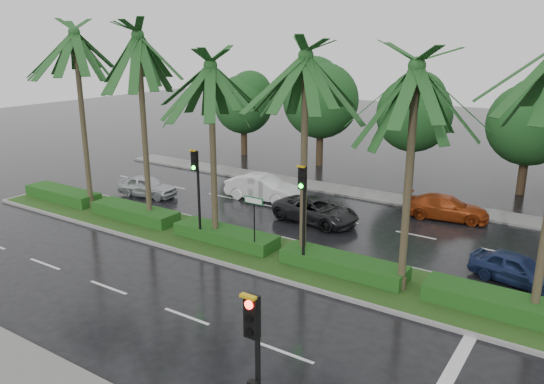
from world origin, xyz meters
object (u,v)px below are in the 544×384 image
Objects in this scene: car_silver at (147,186)px; car_white at (263,188)px; car_blue at (517,269)px; car_red at (446,207)px; signal_near at (255,379)px; signal_median_left at (197,182)px; street_sign at (254,211)px; car_darkgrey at (316,210)px.

car_white is (6.26, 3.21, 0.12)m from car_silver.
car_blue is (20.76, -0.56, -0.02)m from car_silver.
car_red is (16.26, 5.73, -0.01)m from car_silver.
car_silver is 20.76m from car_blue.
car_silver is (-17.76, 13.95, -1.87)m from signal_near.
street_sign is at bearing 3.47° from signal_median_left.
car_white is at bearing -71.64° from car_silver.
car_red is (10.00, 2.52, -0.12)m from car_white.
street_sign is 11.60m from car_silver.
signal_median_left is 1.68× the size of street_sign.
signal_near is 1.22× the size of car_blue.
car_blue is (10.00, 3.52, -1.52)m from street_sign.
signal_median_left is (-10.00, 9.69, 0.49)m from signal_near.
signal_median_left is 7.94m from car_white.
street_sign is 0.61× the size of car_red.
car_silver is (-10.76, 4.08, -1.50)m from street_sign.
signal_median_left is 13.73m from car_blue.
car_darkgrey reaches higher than car_silver.
signal_near is at bearing -150.52° from car_white.
signal_median_left is at bearing -173.00° from car_white.
car_silver is at bearing 151.23° from signal_median_left.
car_red is at bearing 94.36° from signal_near.
car_white is (-4.50, 7.28, -1.38)m from street_sign.
car_white is at bearing 121.71° from street_sign.
street_sign is 5.73m from car_darkgrey.
signal_median_left is 0.96× the size of car_white.
signal_near is at bearing -54.66° from street_sign.
car_blue is at bearing -100.31° from car_silver.
car_silver is 17.24m from car_red.
car_blue is at bearing -153.49° from car_red.
signal_near is 22.66m from car_silver.
car_darkgrey is 1.07× the size of car_red.
car_silver is at bearing 100.34° from car_red.
car_blue is at bearing 77.37° from signal_near.
car_blue is (3.00, 13.39, -1.90)m from signal_near.
car_blue is (4.50, -6.29, -0.02)m from car_red.
car_white is 0.98× the size of car_darkgrey.
car_darkgrey is (-7.00, 15.41, -1.87)m from signal_near.
car_darkgrey is (10.76, 1.46, 0.01)m from car_silver.
car_silver is at bearing 103.95° from car_darkgrey.
car_red is (5.50, 9.81, -1.50)m from street_sign.
signal_near reaches higher than car_white.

